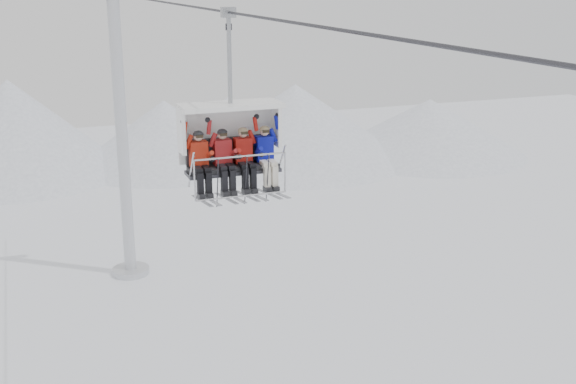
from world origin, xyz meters
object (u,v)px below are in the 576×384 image
object	(u,v)px
skier_center_left	(224,159)
lift_tower_right	(123,160)
chairlift_carrier	(230,135)
skier_center_right	(245,157)
skier_far_left	(200,161)
skier_far_right	(266,155)

from	to	relation	value
skier_center_left	lift_tower_right	bearing A→B (deg)	89.29
chairlift_carrier	skier_center_right	world-z (taller)	chairlift_carrier
skier_center_left	skier_far_left	bearing A→B (deg)	180.00
lift_tower_right	skier_center_left	distance (m)	19.13
chairlift_carrier	skier_center_left	distance (m)	0.60
lift_tower_right	chairlift_carrier	bearing A→B (deg)	-90.00
chairlift_carrier	skier_far_right	distance (m)	0.93
lift_tower_right	skier_center_right	size ratio (longest dim) A/B	7.99
skier_center_left	skier_far_right	size ratio (longest dim) A/B	1.00
skier_far_left	skier_center_left	size ratio (longest dim) A/B	1.00
skier_center_right	skier_center_left	bearing A→B (deg)	180.00
lift_tower_right	skier_far_right	size ratio (longest dim) A/B	7.99
chairlift_carrier	skier_center_right	distance (m)	0.60
skier_center_left	skier_center_right	distance (m)	0.47
chairlift_carrier	skier_center_right	xyz separation A→B (m)	(0.24, -0.30, -0.46)
lift_tower_right	chairlift_carrier	world-z (taller)	lift_tower_right
skier_center_left	skier_far_right	xyz separation A→B (m)	(0.98, 0.00, 0.00)
skier_far_left	skier_center_left	distance (m)	0.54
lift_tower_right	skier_far_left	world-z (taller)	lift_tower_right
skier_far_right	lift_tower_right	bearing A→B (deg)	92.30
chairlift_carrier	skier_far_right	xyz separation A→B (m)	(0.75, -0.30, -0.46)
chairlift_carrier	skier_center_left	xyz separation A→B (m)	(-0.23, -0.30, -0.46)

